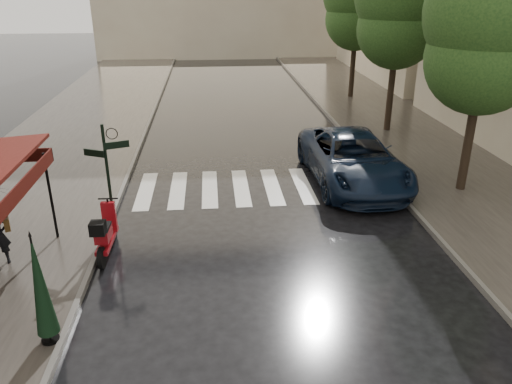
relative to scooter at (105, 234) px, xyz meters
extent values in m
plane|color=black|center=(1.20, -1.90, -0.58)|extent=(120.00, 120.00, 0.00)
cube|color=#38332D|center=(-3.30, 10.10, -0.52)|extent=(6.00, 60.00, 0.12)
cube|color=#38332D|center=(11.45, 10.10, -0.52)|extent=(5.50, 60.00, 0.12)
cube|color=#595651|center=(-0.25, 10.10, -0.51)|extent=(0.12, 60.00, 0.16)
cube|color=#595651|center=(8.65, 10.10, -0.51)|extent=(0.12, 60.00, 0.16)
cube|color=silver|center=(0.50, 4.10, -0.58)|extent=(0.50, 3.20, 0.01)
cube|color=silver|center=(1.55, 4.10, -0.58)|extent=(0.50, 3.20, 0.01)
cube|color=silver|center=(2.60, 4.10, -0.58)|extent=(0.50, 3.20, 0.01)
cube|color=silver|center=(3.65, 4.10, -0.58)|extent=(0.50, 3.20, 0.01)
cube|color=silver|center=(4.70, 4.10, -0.58)|extent=(0.50, 3.20, 0.01)
cube|color=silver|center=(5.75, 4.10, -0.58)|extent=(0.50, 3.20, 0.01)
cube|color=silver|center=(6.80, 4.10, -0.58)|extent=(0.50, 3.20, 0.01)
cube|color=silver|center=(7.85, 4.10, -0.58)|extent=(0.50, 3.20, 0.01)
cube|color=#410F09|center=(-1.32, -2.40, 1.77)|extent=(0.04, 7.00, 0.35)
cylinder|color=black|center=(-1.45, 0.85, 0.71)|extent=(0.07, 0.07, 2.35)
cylinder|color=black|center=(0.00, 1.10, 0.97)|extent=(0.08, 0.08, 3.10)
cube|color=black|center=(0.30, 1.10, 1.97)|extent=(0.62, 0.26, 0.18)
cube|color=black|center=(-0.28, 1.10, 1.77)|extent=(0.56, 0.29, 0.18)
cylinder|color=black|center=(10.80, 3.10, 1.66)|extent=(0.28, 0.28, 4.26)
sphere|color=#173613|center=(10.80, 3.10, 3.72)|extent=(3.40, 3.40, 3.40)
sphere|color=#173613|center=(10.80, 3.10, 5.01)|extent=(3.80, 3.80, 3.80)
cylinder|color=black|center=(10.70, 10.10, 1.78)|extent=(0.28, 0.28, 4.48)
sphere|color=#173613|center=(10.70, 10.10, 3.94)|extent=(3.40, 3.40, 3.40)
cylinder|color=black|center=(10.90, 17.10, 1.72)|extent=(0.28, 0.28, 4.37)
sphere|color=#173613|center=(10.90, 17.10, 3.83)|extent=(3.40, 3.40, 3.40)
cube|color=#4F3515|center=(-2.17, -0.30, 0.54)|extent=(0.21, 0.31, 0.32)
cylinder|color=black|center=(-0.01, -0.62, -0.32)|extent=(0.12, 0.53, 0.53)
cylinder|color=black|center=(0.02, 0.76, -0.32)|extent=(0.12, 0.53, 0.53)
cube|color=maroon|center=(0.00, 0.10, -0.23)|extent=(0.34, 1.44, 0.11)
cube|color=maroon|center=(0.00, -0.18, 0.10)|extent=(0.35, 0.61, 0.31)
cube|color=maroon|center=(0.01, 0.59, 0.19)|extent=(0.36, 0.14, 0.83)
cylinder|color=black|center=(0.02, 0.70, 0.65)|extent=(0.51, 0.05, 0.04)
cube|color=black|center=(-0.01, -0.59, 0.47)|extent=(0.36, 0.34, 0.31)
imported|color=black|center=(7.46, 4.27, 0.26)|extent=(2.95, 6.12, 1.68)
cylinder|color=black|center=(-0.45, -3.40, -0.44)|extent=(0.33, 0.33, 0.05)
cylinder|color=black|center=(-0.45, -3.40, 0.68)|extent=(0.04, 0.04, 2.18)
cone|color=black|center=(-0.45, -3.40, 0.79)|extent=(0.41, 0.41, 2.07)
camera|label=1|loc=(2.74, -11.33, 5.85)|focal=35.00mm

